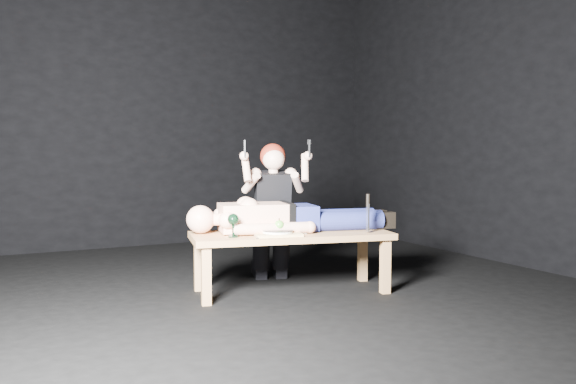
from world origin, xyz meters
The scene contains 13 objects.
ground centered at (0.00, 0.00, 0.00)m, with size 5.00×5.00×0.00m, color black.
back_wall centered at (0.00, 2.50, 1.50)m, with size 5.00×5.00×0.00m, color black.
table centered at (0.17, -0.22, 0.23)m, with size 1.48×0.55×0.45m, color #9F6D48.
lying_man centered at (0.23, -0.13, 0.58)m, with size 1.48×0.45×0.26m, color #F9BC9B, non-canonical shape.
kneeling_woman centered at (0.23, 0.26, 0.57)m, with size 0.61×0.69×1.15m, color black, non-canonical shape.
serving_tray centered at (0.01, -0.31, 0.46)m, with size 0.33×0.24×0.02m, color tan.
plate centered at (0.01, -0.31, 0.48)m, with size 0.22×0.22×0.02m, color white.
apple centered at (0.03, -0.30, 0.52)m, with size 0.07×0.07×0.07m, color green.
goblet centered at (-0.31, -0.25, 0.53)m, with size 0.08×0.08×0.17m, color black, non-canonical shape.
fork_flat centered at (-0.17, -0.33, 0.45)m, with size 0.01×0.16×0.01m, color #B2B2B7.
knife_flat centered at (0.17, -0.37, 0.45)m, with size 0.01×0.16×0.01m, color #B2B2B7.
spoon_flat centered at (0.18, -0.29, 0.45)m, with size 0.01×0.16×0.01m, color #B2B2B7.
carving_knife centered at (0.67, -0.49, 0.60)m, with size 0.04×0.04×0.29m, color #B2B2B7, non-canonical shape.
Camera 1 is at (-1.89, -4.19, 1.07)m, focal length 37.69 mm.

